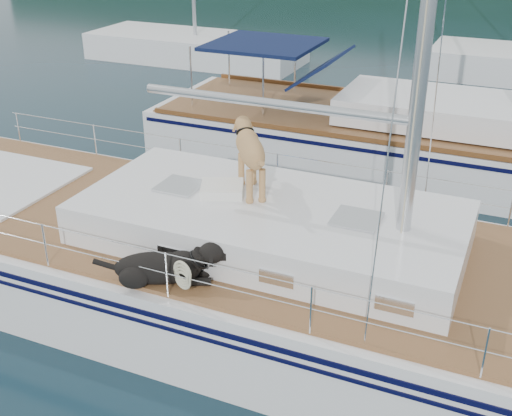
% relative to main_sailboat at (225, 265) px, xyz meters
% --- Properties ---
extents(ground, '(120.00, 120.00, 0.00)m').
position_rel_main_sailboat_xyz_m(ground, '(-0.09, 0.00, -0.68)').
color(ground, black).
rests_on(ground, ground).
extents(main_sailboat, '(12.00, 3.94, 14.01)m').
position_rel_main_sailboat_xyz_m(main_sailboat, '(0.00, 0.00, 0.00)').
color(main_sailboat, white).
rests_on(main_sailboat, ground).
extents(neighbor_sailboat, '(11.00, 3.50, 13.30)m').
position_rel_main_sailboat_xyz_m(neighbor_sailboat, '(1.18, 6.49, -0.05)').
color(neighbor_sailboat, white).
rests_on(neighbor_sailboat, ground).
extents(bg_boat_west, '(8.00, 3.00, 11.65)m').
position_rel_main_sailboat_xyz_m(bg_boat_west, '(-8.09, 14.00, -0.23)').
color(bg_boat_west, white).
rests_on(bg_boat_west, ground).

